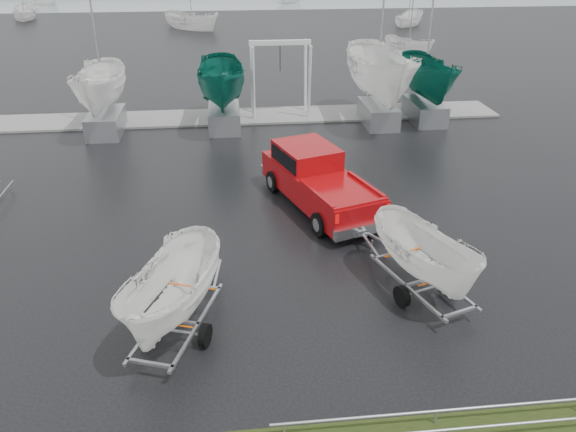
{
  "coord_description": "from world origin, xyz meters",
  "views": [
    {
      "loc": [
        -0.01,
        -17.43,
        9.29
      ],
      "look_at": [
        1.7,
        -1.66,
        1.2
      ],
      "focal_mm": 35.0,
      "sensor_mm": 36.0,
      "label": 1
    }
  ],
  "objects_px": {
    "boat_hoist": "(280,68)",
    "trailer_hitched": "(431,214)",
    "trailer_parked": "(169,243)",
    "pickup_truck": "(316,177)"
  },
  "relations": [
    {
      "from": "pickup_truck",
      "to": "trailer_hitched",
      "type": "height_order",
      "value": "trailer_hitched"
    },
    {
      "from": "pickup_truck",
      "to": "boat_hoist",
      "type": "relative_size",
      "value": 1.6
    },
    {
      "from": "trailer_parked",
      "to": "boat_hoist",
      "type": "xyz_separation_m",
      "value": [
        4.41,
        18.74,
        -0.07
      ]
    },
    {
      "from": "boat_hoist",
      "to": "trailer_hitched",
      "type": "bearing_deg",
      "value": -82.46
    },
    {
      "from": "trailer_hitched",
      "to": "trailer_parked",
      "type": "bearing_deg",
      "value": 170.91
    },
    {
      "from": "trailer_parked",
      "to": "trailer_hitched",
      "type": "bearing_deg",
      "value": 28.38
    },
    {
      "from": "pickup_truck",
      "to": "trailer_parked",
      "type": "height_order",
      "value": "trailer_parked"
    },
    {
      "from": "trailer_hitched",
      "to": "trailer_parked",
      "type": "xyz_separation_m",
      "value": [
        -6.75,
        -1.1,
        0.17
      ]
    },
    {
      "from": "pickup_truck",
      "to": "boat_hoist",
      "type": "bearing_deg",
      "value": 72.83
    },
    {
      "from": "trailer_hitched",
      "to": "pickup_truck",
      "type": "bearing_deg",
      "value": 90.0
    }
  ]
}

